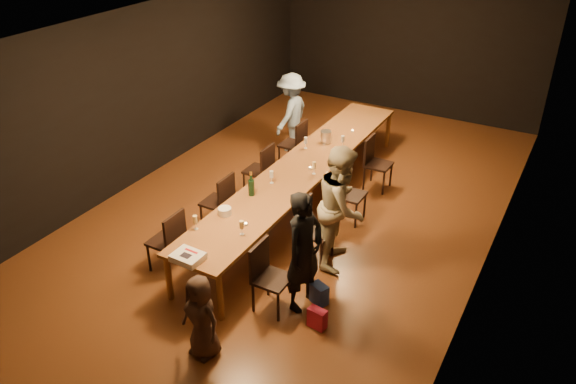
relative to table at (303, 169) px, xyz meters
The scene contains 30 objects.
ground 0.70m from the table, ahead, with size 10.00×10.00×0.00m, color #4C2313.
room_shell 1.38m from the table, ahead, with size 6.04×10.04×3.02m.
table is the anchor object (origin of this frame).
chair_right_0 2.56m from the table, 70.50° to the right, with size 0.42×0.42×0.93m, color black, non-canonical shape.
chair_right_1 1.49m from the table, 54.69° to the right, with size 0.42×0.42×0.93m, color black, non-canonical shape.
chair_right_2 0.88m from the table, ahead, with size 0.42×0.42×0.93m, color black, non-canonical shape.
chair_right_3 1.49m from the table, 54.69° to the left, with size 0.42×0.42×0.93m, color black, non-canonical shape.
chair_left_0 2.56m from the table, 109.50° to the right, with size 0.42×0.42×0.93m, color black, non-canonical shape.
chair_left_1 1.49m from the table, 125.31° to the right, with size 0.42×0.42×0.93m, color black, non-canonical shape.
chair_left_2 0.88m from the table, behind, with size 0.42×0.42×0.93m, color black, non-canonical shape.
chair_left_3 1.49m from the table, 125.31° to the left, with size 0.42×0.42×0.93m, color black, non-canonical shape.
woman_birthday 2.43m from the table, 61.76° to the right, with size 0.59×0.39×1.62m, color black.
woman_tan 1.57m from the table, 42.29° to the right, with size 0.86×0.67×1.77m, color #B9AE8B.
man_blue 2.23m from the table, 123.71° to the left, with size 1.01×0.58×1.56m, color #84A3CC.
child 3.50m from the table, 81.00° to the right, with size 0.52×0.34×1.07m, color #3F2B23.
gift_bag_red 2.92m from the table, 58.48° to the right, with size 0.23×0.12×0.27m, color #BB1C42.
gift_bag_blue 2.49m from the table, 56.96° to the right, with size 0.23×0.15×0.28m, color #2A4BB6.
birthday_cake 2.90m from the table, 90.85° to the right, with size 0.38×0.31×0.09m.
plate_stack 1.84m from the table, 97.79° to the right, with size 0.18×0.18×0.10m, color white.
champagne_bottle 1.23m from the table, 100.35° to the right, with size 0.09×0.09×0.38m, color black, non-canonical shape.
ice_bucket 1.01m from the table, 94.36° to the left, with size 0.19×0.19×0.21m, color silver.
wineglass_0 2.34m from the table, 99.18° to the right, with size 0.06×0.06×0.21m, color beige, non-canonical shape.
wineglass_1 2.13m from the table, 83.91° to the right, with size 0.06×0.06×0.21m, color beige, non-canonical shape.
wineglass_2 0.76m from the table, 101.19° to the right, with size 0.06×0.06×0.21m, color silver, non-canonical shape.
wineglass_3 0.35m from the table, 29.18° to the right, with size 0.06×0.06×0.21m, color beige, non-canonical shape.
wineglass_4 0.68m from the table, 113.83° to the left, with size 0.06×0.06×0.21m, color silver, non-canonical shape.
wineglass_5 1.01m from the table, 75.07° to the left, with size 0.06×0.06×0.21m, color silver, non-canonical shape.
tealight_near 1.92m from the table, 85.51° to the right, with size 0.05×0.05×0.03m, color #B2B7B2.
tealight_mid 0.17m from the table, 13.89° to the right, with size 0.05×0.05×0.03m, color #B2B7B2.
tealight_far 1.65m from the table, 84.78° to the left, with size 0.05×0.05×0.03m, color #B2B7B2.
Camera 1 is at (3.70, -7.11, 4.84)m, focal length 35.00 mm.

